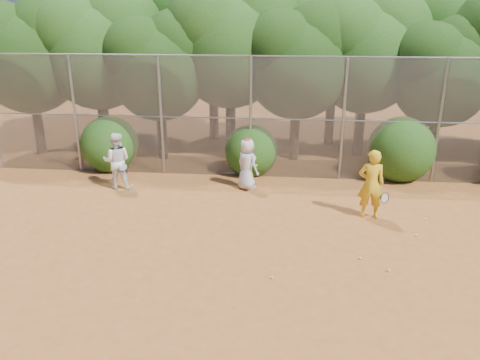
# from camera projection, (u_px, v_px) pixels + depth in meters

# --- Properties ---
(ground) EXTENTS (80.00, 80.00, 0.00)m
(ground) POSITION_uv_depth(u_px,v_px,m) (274.00, 266.00, 10.31)
(ground) COLOR brown
(ground) RESTS_ON ground
(fence_back) EXTENTS (20.05, 0.09, 4.03)m
(fence_back) POSITION_uv_depth(u_px,v_px,m) (277.00, 118.00, 15.25)
(fence_back) COLOR gray
(fence_back) RESTS_ON ground
(tree_0) EXTENTS (4.38, 3.81, 6.00)m
(tree_0) POSITION_uv_depth(u_px,v_px,m) (29.00, 51.00, 17.40)
(tree_0) COLOR black
(tree_0) RESTS_ON ground
(tree_1) EXTENTS (4.64, 4.03, 6.35)m
(tree_1) POSITION_uv_depth(u_px,v_px,m) (99.00, 44.00, 17.56)
(tree_1) COLOR black
(tree_1) RESTS_ON ground
(tree_2) EXTENTS (3.99, 3.47, 5.47)m
(tree_2) POSITION_uv_depth(u_px,v_px,m) (160.00, 62.00, 16.86)
(tree_2) COLOR black
(tree_2) RESTS_ON ground
(tree_3) EXTENTS (4.89, 4.26, 6.70)m
(tree_3) POSITION_uv_depth(u_px,v_px,m) (232.00, 38.00, 17.29)
(tree_3) COLOR black
(tree_3) RESTS_ON ground
(tree_4) EXTENTS (4.19, 3.64, 5.73)m
(tree_4) POSITION_uv_depth(u_px,v_px,m) (299.00, 58.00, 16.71)
(tree_4) COLOR black
(tree_4) RESTS_ON ground
(tree_5) EXTENTS (4.51, 3.92, 6.17)m
(tree_5) POSITION_uv_depth(u_px,v_px,m) (368.00, 48.00, 17.13)
(tree_5) COLOR black
(tree_5) RESTS_ON ground
(tree_6) EXTENTS (3.86, 3.36, 5.29)m
(tree_6) POSITION_uv_depth(u_px,v_px,m) (444.00, 68.00, 16.15)
(tree_6) COLOR black
(tree_6) RESTS_ON ground
(tree_9) EXTENTS (4.83, 4.20, 6.62)m
(tree_9) POSITION_uv_depth(u_px,v_px,m) (96.00, 36.00, 19.75)
(tree_9) COLOR black
(tree_9) RESTS_ON ground
(tree_10) EXTENTS (5.15, 4.48, 7.06)m
(tree_10) POSITION_uv_depth(u_px,v_px,m) (214.00, 29.00, 19.37)
(tree_10) COLOR black
(tree_10) RESTS_ON ground
(tree_11) EXTENTS (4.64, 4.03, 6.35)m
(tree_11) POSITION_uv_depth(u_px,v_px,m) (336.00, 42.00, 18.68)
(tree_11) COLOR black
(tree_11) RESTS_ON ground
(tree_12) EXTENTS (5.02, 4.37, 6.88)m
(tree_12) POSITION_uv_depth(u_px,v_px,m) (449.00, 33.00, 18.71)
(tree_12) COLOR black
(tree_12) RESTS_ON ground
(bush_0) EXTENTS (2.00, 2.00, 2.00)m
(bush_0) POSITION_uv_depth(u_px,v_px,m) (109.00, 142.00, 16.44)
(bush_0) COLOR #1B3F0F
(bush_0) RESTS_ON ground
(bush_1) EXTENTS (1.80, 1.80, 1.80)m
(bush_1) POSITION_uv_depth(u_px,v_px,m) (251.00, 148.00, 16.01)
(bush_1) COLOR #1B3F0F
(bush_1) RESTS_ON ground
(bush_2) EXTENTS (2.20, 2.20, 2.20)m
(bush_2) POSITION_uv_depth(u_px,v_px,m) (401.00, 147.00, 15.47)
(bush_2) COLOR #1B3F0F
(bush_2) RESTS_ON ground
(player_yellow) EXTENTS (0.85, 0.55, 1.91)m
(player_yellow) POSITION_uv_depth(u_px,v_px,m) (371.00, 184.00, 12.50)
(player_yellow) COLOR gold
(player_yellow) RESTS_ON ground
(player_teen) EXTENTS (0.94, 0.91, 1.65)m
(player_teen) POSITION_uv_depth(u_px,v_px,m) (247.00, 164.00, 14.60)
(player_teen) COLOR silver
(player_teen) RESTS_ON ground
(player_white) EXTENTS (0.96, 0.84, 1.80)m
(player_white) POSITION_uv_depth(u_px,v_px,m) (117.00, 161.00, 14.64)
(player_white) COLOR white
(player_white) RESTS_ON ground
(ball_0) EXTENTS (0.07, 0.07, 0.07)m
(ball_0) POSITION_uv_depth(u_px,v_px,m) (389.00, 270.00, 10.09)
(ball_0) COLOR yellow
(ball_0) RESTS_ON ground
(ball_1) EXTENTS (0.07, 0.07, 0.07)m
(ball_1) POSITION_uv_depth(u_px,v_px,m) (416.00, 235.00, 11.68)
(ball_1) COLOR yellow
(ball_1) RESTS_ON ground
(ball_2) EXTENTS (0.07, 0.07, 0.07)m
(ball_2) POSITION_uv_depth(u_px,v_px,m) (360.00, 258.00, 10.59)
(ball_2) COLOR yellow
(ball_2) RESTS_ON ground
(ball_4) EXTENTS (0.07, 0.07, 0.07)m
(ball_4) POSITION_uv_depth(u_px,v_px,m) (272.00, 278.00, 9.81)
(ball_4) COLOR yellow
(ball_4) RESTS_ON ground
(ball_5) EXTENTS (0.07, 0.07, 0.07)m
(ball_5) POSITION_uv_depth(u_px,v_px,m) (425.00, 219.00, 12.58)
(ball_5) COLOR yellow
(ball_5) RESTS_ON ground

